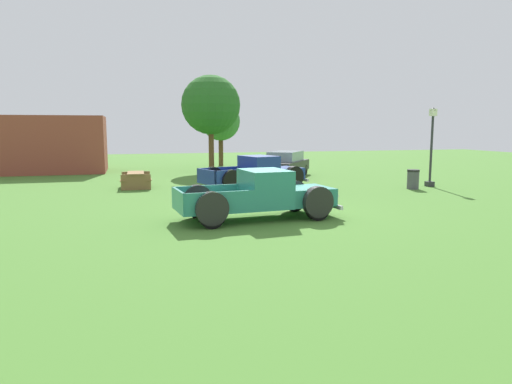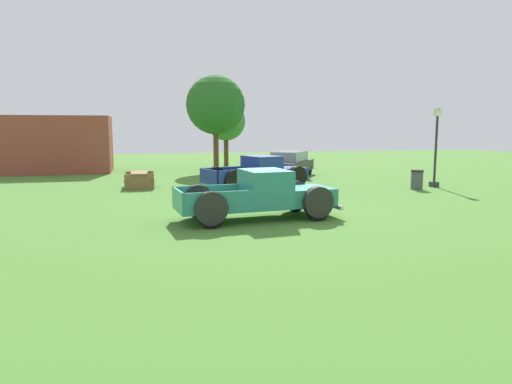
{
  "view_description": "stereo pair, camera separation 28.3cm",
  "coord_description": "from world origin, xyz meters",
  "px_view_note": "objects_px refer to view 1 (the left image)",
  "views": [
    {
      "loc": [
        -4.78,
        -15.0,
        2.98
      ],
      "look_at": [
        -0.84,
        -0.49,
        0.9
      ],
      "focal_mm": 32.77,
      "sensor_mm": 36.0,
      "label": 1
    },
    {
      "loc": [
        -4.51,
        -15.07,
        2.98
      ],
      "look_at": [
        -0.84,
        -0.49,
        0.9
      ],
      "focal_mm": 32.77,
      "sensor_mm": 36.0,
      "label": 2
    }
  ],
  "objects_px": {
    "picnic_table": "(136,178)",
    "trash_can": "(413,179)",
    "sedan_distant_a": "(285,164)",
    "oak_tree_east": "(221,121)",
    "pickup_truck_foreground": "(267,195)",
    "pickup_truck_behind_left": "(260,173)",
    "lamp_post_near": "(432,145)",
    "oak_tree_west": "(211,105)"
  },
  "relations": [
    {
      "from": "pickup_truck_behind_left",
      "to": "oak_tree_east",
      "type": "bearing_deg",
      "value": 86.68
    },
    {
      "from": "picnic_table",
      "to": "trash_can",
      "type": "xyz_separation_m",
      "value": [
        13.06,
        -3.95,
        -0.01
      ]
    },
    {
      "from": "pickup_truck_behind_left",
      "to": "oak_tree_west",
      "type": "distance_m",
      "value": 10.32
    },
    {
      "from": "sedan_distant_a",
      "to": "oak_tree_east",
      "type": "height_order",
      "value": "oak_tree_east"
    },
    {
      "from": "pickup_truck_foreground",
      "to": "pickup_truck_behind_left",
      "type": "bearing_deg",
      "value": 76.09
    },
    {
      "from": "pickup_truck_behind_left",
      "to": "oak_tree_east",
      "type": "height_order",
      "value": "oak_tree_east"
    },
    {
      "from": "pickup_truck_behind_left",
      "to": "sedan_distant_a",
      "type": "height_order",
      "value": "pickup_truck_behind_left"
    },
    {
      "from": "sedan_distant_a",
      "to": "trash_can",
      "type": "distance_m",
      "value": 8.23
    },
    {
      "from": "picnic_table",
      "to": "pickup_truck_behind_left",
      "type": "bearing_deg",
      "value": -18.04
    },
    {
      "from": "pickup_truck_foreground",
      "to": "pickup_truck_behind_left",
      "type": "height_order",
      "value": "pickup_truck_behind_left"
    },
    {
      "from": "picnic_table",
      "to": "oak_tree_west",
      "type": "height_order",
      "value": "oak_tree_west"
    },
    {
      "from": "pickup_truck_behind_left",
      "to": "lamp_post_near",
      "type": "height_order",
      "value": "lamp_post_near"
    },
    {
      "from": "pickup_truck_foreground",
      "to": "oak_tree_east",
      "type": "height_order",
      "value": "oak_tree_east"
    },
    {
      "from": "picnic_table",
      "to": "oak_tree_east",
      "type": "bearing_deg",
      "value": 61.67
    },
    {
      "from": "pickup_truck_behind_left",
      "to": "lamp_post_near",
      "type": "distance_m",
      "value": 8.83
    },
    {
      "from": "lamp_post_near",
      "to": "trash_can",
      "type": "xyz_separation_m",
      "value": [
        -1.43,
        -0.67,
        -1.61
      ]
    },
    {
      "from": "pickup_truck_foreground",
      "to": "trash_can",
      "type": "xyz_separation_m",
      "value": [
        9.01,
        5.29,
        -0.29
      ]
    },
    {
      "from": "trash_can",
      "to": "sedan_distant_a",
      "type": "bearing_deg",
      "value": 120.75
    },
    {
      "from": "trash_can",
      "to": "oak_tree_west",
      "type": "relative_size",
      "value": 0.15
    },
    {
      "from": "sedan_distant_a",
      "to": "picnic_table",
      "type": "relative_size",
      "value": 2.66
    },
    {
      "from": "pickup_truck_behind_left",
      "to": "picnic_table",
      "type": "distance_m",
      "value": 6.17
    },
    {
      "from": "pickup_truck_behind_left",
      "to": "picnic_table",
      "type": "xyz_separation_m",
      "value": [
        -5.86,
        1.91,
        -0.28
      ]
    },
    {
      "from": "pickup_truck_foreground",
      "to": "picnic_table",
      "type": "relative_size",
      "value": 2.98
    },
    {
      "from": "pickup_truck_foreground",
      "to": "sedan_distant_a",
      "type": "height_order",
      "value": "pickup_truck_foreground"
    },
    {
      "from": "oak_tree_west",
      "to": "picnic_table",
      "type": "bearing_deg",
      "value": -123.65
    },
    {
      "from": "picnic_table",
      "to": "trash_can",
      "type": "distance_m",
      "value": 13.64
    },
    {
      "from": "pickup_truck_foreground",
      "to": "trash_can",
      "type": "bearing_deg",
      "value": 30.42
    },
    {
      "from": "lamp_post_near",
      "to": "oak_tree_west",
      "type": "distance_m",
      "value": 14.62
    },
    {
      "from": "pickup_truck_foreground",
      "to": "picnic_table",
      "type": "distance_m",
      "value": 10.09
    },
    {
      "from": "pickup_truck_foreground",
      "to": "trash_can",
      "type": "distance_m",
      "value": 10.46
    },
    {
      "from": "lamp_post_near",
      "to": "picnic_table",
      "type": "height_order",
      "value": "lamp_post_near"
    },
    {
      "from": "trash_can",
      "to": "oak_tree_east",
      "type": "height_order",
      "value": "oak_tree_east"
    },
    {
      "from": "lamp_post_near",
      "to": "oak_tree_west",
      "type": "xyz_separation_m",
      "value": [
        -9.36,
        10.97,
        2.39
      ]
    },
    {
      "from": "pickup_truck_foreground",
      "to": "picnic_table",
      "type": "xyz_separation_m",
      "value": [
        -4.04,
        9.24,
        -0.28
      ]
    },
    {
      "from": "pickup_truck_foreground",
      "to": "pickup_truck_behind_left",
      "type": "relative_size",
      "value": 0.97
    },
    {
      "from": "lamp_post_near",
      "to": "picnic_table",
      "type": "distance_m",
      "value": 14.94
    },
    {
      "from": "pickup_truck_behind_left",
      "to": "trash_can",
      "type": "xyz_separation_m",
      "value": [
        7.2,
        -2.04,
        -0.29
      ]
    },
    {
      "from": "oak_tree_east",
      "to": "oak_tree_west",
      "type": "distance_m",
      "value": 5.08
    },
    {
      "from": "oak_tree_east",
      "to": "pickup_truck_foreground",
      "type": "bearing_deg",
      "value": -96.97
    },
    {
      "from": "pickup_truck_behind_left",
      "to": "trash_can",
      "type": "bearing_deg",
      "value": -15.85
    },
    {
      "from": "pickup_truck_behind_left",
      "to": "oak_tree_west",
      "type": "height_order",
      "value": "oak_tree_west"
    },
    {
      "from": "sedan_distant_a",
      "to": "picnic_table",
      "type": "xyz_separation_m",
      "value": [
        -8.85,
        -3.11,
        -0.32
      ]
    }
  ]
}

